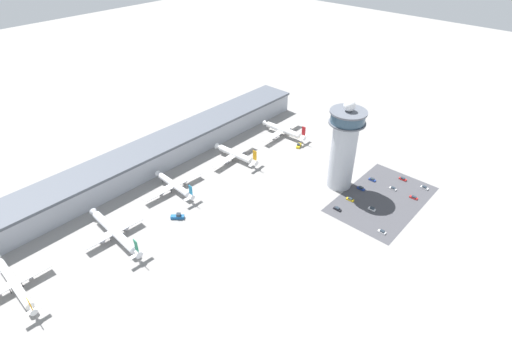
# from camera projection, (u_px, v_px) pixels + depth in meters

# --- Properties ---
(ground_plane) EXTENTS (1000.00, 1000.00, 0.00)m
(ground_plane) POSITION_uv_depth(u_px,v_px,m) (242.00, 207.00, 220.25)
(ground_plane) COLOR gray
(terminal_building) EXTENTS (228.96, 25.00, 15.24)m
(terminal_building) POSITION_uv_depth(u_px,v_px,m) (163.00, 151.00, 255.01)
(terminal_building) COLOR #A3A8B2
(terminal_building) RESTS_ON ground
(control_tower) EXTENTS (20.06, 20.06, 54.28)m
(control_tower) POSITION_uv_depth(u_px,v_px,m) (344.00, 146.00, 222.58)
(control_tower) COLOR #ADB2BC
(control_tower) RESTS_ON ground
(parking_lot_surface) EXTENTS (64.00, 40.00, 0.01)m
(parking_lot_surface) POSITION_uv_depth(u_px,v_px,m) (382.00, 199.00, 225.78)
(parking_lot_surface) COLOR #424247
(parking_lot_surface) RESTS_ON ground
(airplane_gate_alpha) EXTENTS (31.21, 42.44, 11.78)m
(airplane_gate_alpha) POSITION_uv_depth(u_px,v_px,m) (14.00, 283.00, 169.98)
(airplane_gate_alpha) COLOR white
(airplane_gate_alpha) RESTS_ON ground
(airplane_gate_bravo) EXTENTS (30.89, 45.32, 12.97)m
(airplane_gate_bravo) POSITION_uv_depth(u_px,v_px,m) (114.00, 232.00, 196.68)
(airplane_gate_bravo) COLOR silver
(airplane_gate_bravo) RESTS_ON ground
(airplane_gate_charlie) EXTENTS (39.22, 34.58, 11.84)m
(airplane_gate_charlie) POSITION_uv_depth(u_px,v_px,m) (174.00, 185.00, 229.86)
(airplane_gate_charlie) COLOR white
(airplane_gate_charlie) RESTS_ON ground
(airplane_gate_delta) EXTENTS (38.09, 34.79, 12.71)m
(airplane_gate_delta) POSITION_uv_depth(u_px,v_px,m) (236.00, 154.00, 258.67)
(airplane_gate_delta) COLOR white
(airplane_gate_delta) RESTS_ON ground
(airplane_gate_echo) EXTENTS (41.03, 36.61, 12.88)m
(airplane_gate_echo) POSITION_uv_depth(u_px,v_px,m) (283.00, 130.00, 285.37)
(airplane_gate_echo) COLOR white
(airplane_gate_echo) RESTS_ON ground
(service_truck_catering) EXTENTS (6.52, 6.83, 3.20)m
(service_truck_catering) POSITION_uv_depth(u_px,v_px,m) (178.00, 217.00, 211.38)
(service_truck_catering) COLOR black
(service_truck_catering) RESTS_ON ground
(service_truck_fuel) EXTENTS (6.50, 4.54, 2.64)m
(service_truck_fuel) POSITION_uv_depth(u_px,v_px,m) (299.00, 146.00, 274.14)
(service_truck_fuel) COLOR black
(service_truck_fuel) RESTS_ON ground
(car_red_hatchback) EXTENTS (1.88, 4.25, 1.55)m
(car_red_hatchback) POSITION_uv_depth(u_px,v_px,m) (372.00, 180.00, 240.68)
(car_red_hatchback) COLOR black
(car_red_hatchback) RESTS_ON ground
(car_blue_compact) EXTENTS (1.89, 4.10, 1.49)m
(car_blue_compact) POSITION_uv_depth(u_px,v_px,m) (372.00, 209.00, 217.58)
(car_blue_compact) COLOR black
(car_blue_compact) RESTS_ON ground
(car_green_van) EXTENTS (2.05, 4.52, 1.55)m
(car_green_van) POSITION_uv_depth(u_px,v_px,m) (350.00, 199.00, 224.61)
(car_green_van) COLOR black
(car_green_van) RESTS_ON ground
(car_yellow_taxi) EXTENTS (1.80, 4.56, 1.37)m
(car_yellow_taxi) POSITION_uv_depth(u_px,v_px,m) (414.00, 198.00, 226.13)
(car_yellow_taxi) COLOR black
(car_yellow_taxi) RESTS_ON ground
(car_white_wagon) EXTENTS (2.07, 4.69, 1.55)m
(car_white_wagon) POSITION_uv_depth(u_px,v_px,m) (361.00, 188.00, 233.33)
(car_white_wagon) COLOR black
(car_white_wagon) RESTS_ON ground
(car_navy_sedan) EXTENTS (1.83, 4.02, 1.39)m
(car_navy_sedan) POSITION_uv_depth(u_px,v_px,m) (382.00, 232.00, 202.41)
(car_navy_sedan) COLOR black
(car_navy_sedan) RESTS_ON ground
(car_grey_coupe) EXTENTS (1.83, 4.55, 1.50)m
(car_grey_coupe) POSITION_uv_depth(u_px,v_px,m) (403.00, 179.00, 241.33)
(car_grey_coupe) COLOR black
(car_grey_coupe) RESTS_ON ground
(car_silver_sedan) EXTENTS (2.01, 4.50, 1.50)m
(car_silver_sedan) POSITION_uv_depth(u_px,v_px,m) (337.00, 209.00, 217.61)
(car_silver_sedan) COLOR black
(car_silver_sedan) RESTS_ON ground
(car_maroon_suv) EXTENTS (1.82, 4.48, 1.57)m
(car_maroon_suv) POSITION_uv_depth(u_px,v_px,m) (424.00, 188.00, 233.80)
(car_maroon_suv) COLOR black
(car_maroon_suv) RESTS_ON ground
(car_black_suv) EXTENTS (1.84, 4.20, 1.54)m
(car_black_suv) POSITION_uv_depth(u_px,v_px,m) (393.00, 189.00, 233.08)
(car_black_suv) COLOR black
(car_black_suv) RESTS_ON ground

